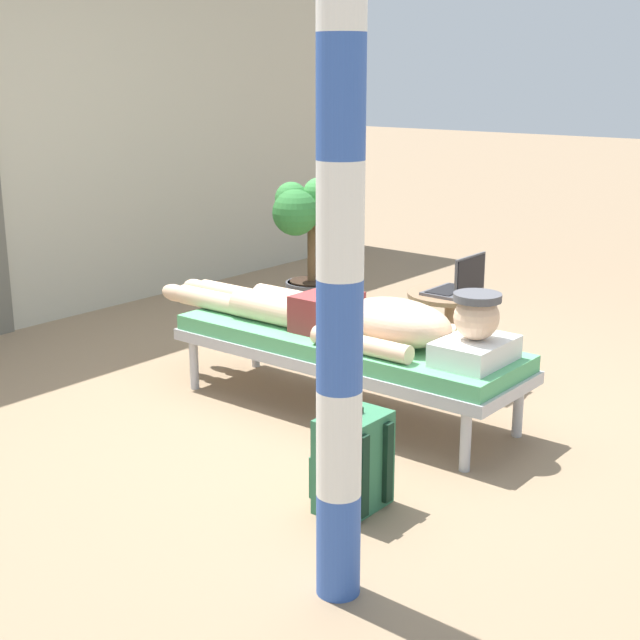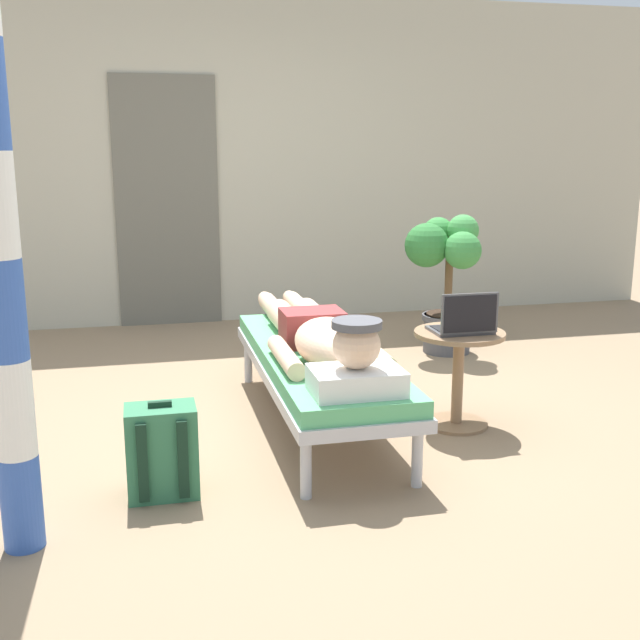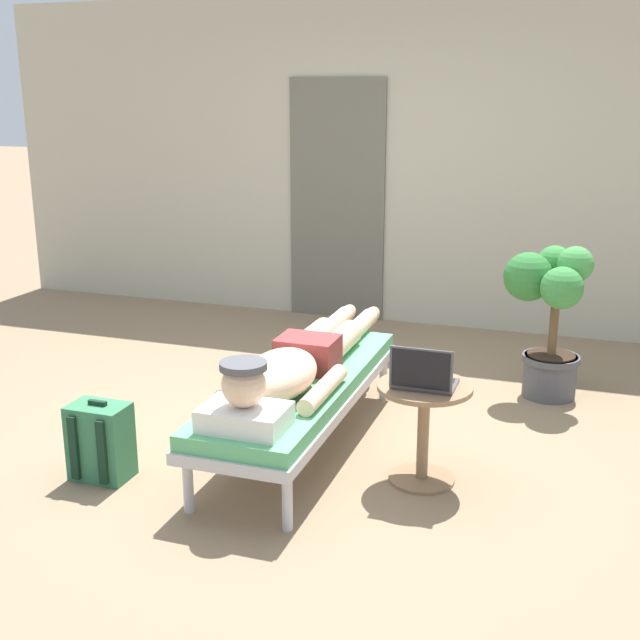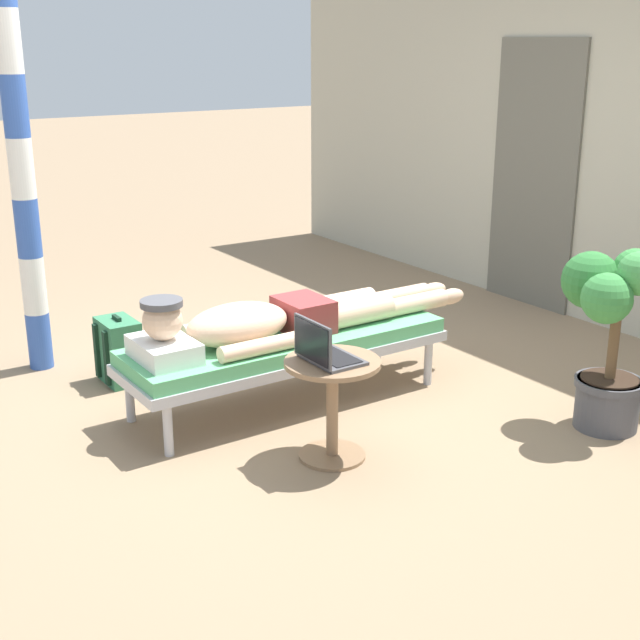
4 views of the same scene
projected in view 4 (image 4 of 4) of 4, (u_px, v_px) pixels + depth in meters
name	position (u px, v px, depth m)	size (l,w,h in m)	color
ground_plane	(298.00, 396.00, 5.16)	(40.00, 40.00, 0.00)	#8C7256
house_wall_back	(617.00, 139.00, 6.14)	(7.60, 0.20, 2.70)	#B2AD99
house_door_panel	(534.00, 176.00, 6.70)	(0.84, 0.03, 2.04)	#625F54
lounge_chair	(286.00, 346.00, 4.98)	(0.60, 1.92, 0.42)	#B7B7BC
person_reclining	(274.00, 320.00, 4.88)	(0.53, 2.17, 0.33)	white
side_table	(332.00, 392.00, 4.30)	(0.48, 0.48, 0.52)	#8C6B4C
laptop	(324.00, 351.00, 4.20)	(0.31, 0.24, 0.23)	#4C4C51
backpack	(120.00, 351.00, 5.33)	(0.30, 0.26, 0.42)	#33724C
potted_plant	(609.00, 324.00, 4.60)	(0.55, 0.54, 1.00)	#4C4C51
porch_post	(21.00, 168.00, 5.23)	(0.15, 0.15, 2.56)	#3359B2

